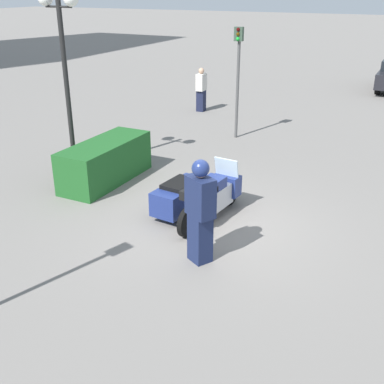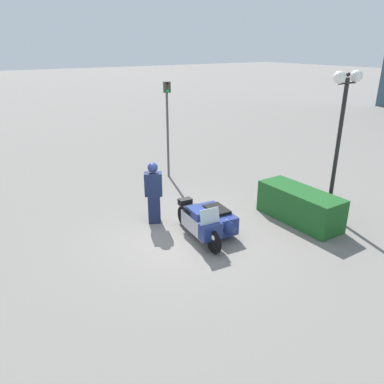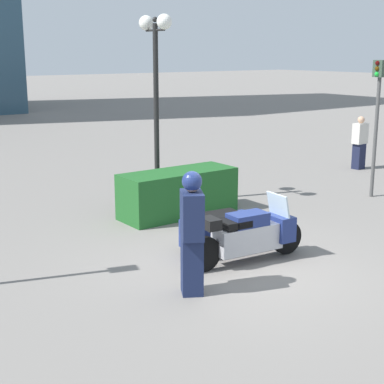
{
  "view_description": "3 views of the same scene",
  "coord_description": "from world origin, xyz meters",
  "px_view_note": "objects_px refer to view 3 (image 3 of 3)",
  "views": [
    {
      "loc": [
        -7.84,
        -3.54,
        4.47
      ],
      "look_at": [
        -0.1,
        0.34,
        0.73
      ],
      "focal_mm": 45.0,
      "sensor_mm": 36.0,
      "label": 1
    },
    {
      "loc": [
        7.92,
        -5.07,
        5.02
      ],
      "look_at": [
        -0.27,
        0.33,
        1.13
      ],
      "focal_mm": 35.0,
      "sensor_mm": 36.0,
      "label": 2
    },
    {
      "loc": [
        -6.13,
        -7.04,
        3.54
      ],
      "look_at": [
        -0.26,
        0.94,
        1.17
      ],
      "focal_mm": 55.0,
      "sensor_mm": 36.0,
      "label": 3
    }
  ],
  "objects_px": {
    "twin_lamp_post": "(156,63)",
    "police_motorcycle": "(237,231)",
    "hedge_bush_curbside": "(178,193)",
    "officer_rider": "(192,230)",
    "traffic_light_near": "(377,108)",
    "pedestrian_bystander": "(360,143)"
  },
  "relations": [
    {
      "from": "police_motorcycle",
      "to": "traffic_light_near",
      "type": "distance_m",
      "value": 5.98
    },
    {
      "from": "hedge_bush_curbside",
      "to": "pedestrian_bystander",
      "type": "bearing_deg",
      "value": 7.76
    },
    {
      "from": "officer_rider",
      "to": "pedestrian_bystander",
      "type": "distance_m",
      "value": 10.94
    },
    {
      "from": "officer_rider",
      "to": "police_motorcycle",
      "type": "bearing_deg",
      "value": 57.63
    },
    {
      "from": "hedge_bush_curbside",
      "to": "twin_lamp_post",
      "type": "xyz_separation_m",
      "value": [
        0.2,
        1.16,
        2.8
      ]
    },
    {
      "from": "traffic_light_near",
      "to": "pedestrian_bystander",
      "type": "xyz_separation_m",
      "value": [
        2.68,
        2.5,
        -1.39
      ]
    },
    {
      "from": "hedge_bush_curbside",
      "to": "officer_rider",
      "type": "bearing_deg",
      "value": -122.33
    },
    {
      "from": "twin_lamp_post",
      "to": "police_motorcycle",
      "type": "bearing_deg",
      "value": -102.85
    },
    {
      "from": "traffic_light_near",
      "to": "pedestrian_bystander",
      "type": "bearing_deg",
      "value": -138.67
    },
    {
      "from": "twin_lamp_post",
      "to": "pedestrian_bystander",
      "type": "xyz_separation_m",
      "value": [
        7.33,
        -0.13,
        -2.48
      ]
    },
    {
      "from": "police_motorcycle",
      "to": "twin_lamp_post",
      "type": "bearing_deg",
      "value": 82.9
    },
    {
      "from": "police_motorcycle",
      "to": "twin_lamp_post",
      "type": "xyz_separation_m",
      "value": [
        0.91,
        3.97,
        2.84
      ]
    },
    {
      "from": "pedestrian_bystander",
      "to": "traffic_light_near",
      "type": "bearing_deg",
      "value": 130.81
    },
    {
      "from": "police_motorcycle",
      "to": "pedestrian_bystander",
      "type": "xyz_separation_m",
      "value": [
        8.24,
        3.84,
        0.36
      ]
    },
    {
      "from": "police_motorcycle",
      "to": "hedge_bush_curbside",
      "type": "xyz_separation_m",
      "value": [
        0.7,
        2.82,
        0.05
      ]
    },
    {
      "from": "hedge_bush_curbside",
      "to": "police_motorcycle",
      "type": "bearing_deg",
      "value": -104.0
    },
    {
      "from": "officer_rider",
      "to": "hedge_bush_curbside",
      "type": "bearing_deg",
      "value": 87.21
    },
    {
      "from": "officer_rider",
      "to": "hedge_bush_curbside",
      "type": "xyz_separation_m",
      "value": [
        2.33,
        3.69,
        -0.49
      ]
    },
    {
      "from": "twin_lamp_post",
      "to": "officer_rider",
      "type": "bearing_deg",
      "value": -117.65
    },
    {
      "from": "traffic_light_near",
      "to": "twin_lamp_post",
      "type": "bearing_deg",
      "value": -31.13
    },
    {
      "from": "officer_rider",
      "to": "traffic_light_near",
      "type": "bearing_deg",
      "value": 46.66
    },
    {
      "from": "twin_lamp_post",
      "to": "traffic_light_near",
      "type": "height_order",
      "value": "twin_lamp_post"
    }
  ]
}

